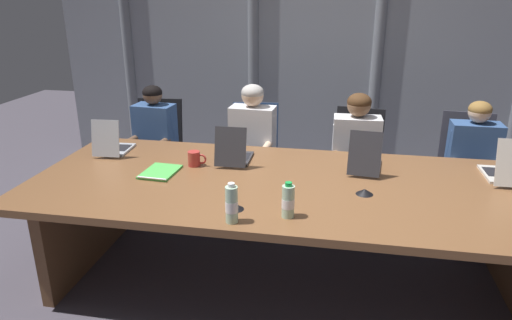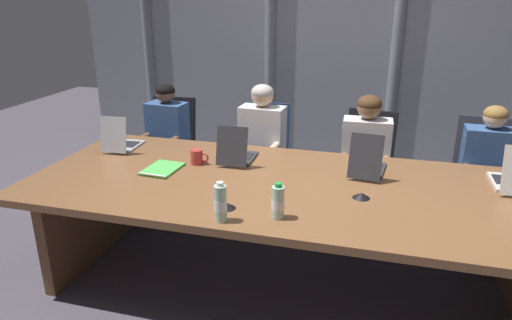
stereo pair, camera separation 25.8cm
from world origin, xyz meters
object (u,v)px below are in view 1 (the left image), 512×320
(office_chair_center, at_px, (353,177))
(water_bottle_primary, at_px, (288,201))
(laptop_left_end, at_px, (113,146))
(water_bottle_secondary, at_px, (232,205))
(laptop_right_mid, at_px, (505,171))
(office_chair_left_mid, at_px, (254,170))
(coffee_mug_near, at_px, (195,159))
(spiral_notepad, at_px, (160,172))
(laptop_left_mid, at_px, (234,155))
(person_left_end, at_px, (151,141))
(conference_mic_left_side, at_px, (365,192))
(person_right_mid, at_px, (475,161))
(office_chair_right_mid, at_px, (462,184))
(laptop_center, at_px, (365,162))
(conference_mic_middle, at_px, (235,207))
(person_center, at_px, (356,151))
(person_left_mid, at_px, (250,143))
(office_chair_left_end, at_px, (158,163))

(office_chair_center, relative_size, water_bottle_primary, 4.56)
(laptop_left_end, height_order, water_bottle_secondary, laptop_left_end)
(laptop_right_mid, height_order, office_chair_left_mid, laptop_right_mid)
(coffee_mug_near, height_order, spiral_notepad, coffee_mug_near)
(laptop_left_mid, relative_size, laptop_right_mid, 0.92)
(person_left_end, xyz_separation_m, conference_mic_left_side, (1.90, -1.12, 0.12))
(person_right_mid, bearing_deg, laptop_left_end, -75.72)
(laptop_left_mid, relative_size, office_chair_right_mid, 0.39)
(person_right_mid, bearing_deg, coffee_mug_near, -67.76)
(laptop_left_mid, bearing_deg, laptop_right_mid, -91.22)
(laptop_left_end, height_order, office_chair_center, laptop_left_end)
(water_bottle_secondary, relative_size, conference_mic_left_side, 2.12)
(person_left_end, relative_size, conference_mic_left_side, 10.43)
(laptop_left_mid, distance_m, person_left_end, 1.20)
(office_chair_center, distance_m, water_bottle_primary, 1.80)
(laptop_left_mid, height_order, office_chair_left_mid, laptop_left_mid)
(laptop_center, height_order, office_chair_left_mid, laptop_center)
(conference_mic_middle, bearing_deg, coffee_mug_near, 124.61)
(person_center, height_order, water_bottle_secondary, person_center)
(laptop_left_end, bearing_deg, person_left_mid, -58.56)
(office_chair_left_end, relative_size, person_center, 0.84)
(person_left_end, distance_m, conference_mic_middle, 1.87)
(spiral_notepad, bearing_deg, water_bottle_secondary, -39.38)
(conference_mic_left_side, bearing_deg, laptop_center, 88.12)
(laptop_left_end, height_order, person_left_end, person_left_end)
(laptop_left_mid, bearing_deg, laptop_left_end, 87.28)
(laptop_left_mid, bearing_deg, person_left_end, 52.82)
(office_chair_left_mid, xyz_separation_m, person_left_mid, (-0.00, -0.15, 0.32))
(laptop_left_end, height_order, water_bottle_primary, laptop_left_end)
(laptop_left_end, distance_m, laptop_left_mid, 0.99)
(office_chair_left_end, bearing_deg, office_chair_center, 86.08)
(office_chair_left_end, distance_m, conference_mic_middle, 2.06)
(person_right_mid, bearing_deg, water_bottle_secondary, -44.58)
(office_chair_right_mid, xyz_separation_m, person_right_mid, (0.02, -0.16, 0.28))
(conference_mic_middle, bearing_deg, laptop_right_mid, 24.61)
(person_left_end, height_order, person_left_mid, person_left_mid)
(laptop_center, relative_size, person_left_mid, 0.36)
(laptop_left_mid, height_order, person_left_end, person_left_end)
(water_bottle_secondary, distance_m, conference_mic_left_side, 0.90)
(office_chair_left_end, distance_m, office_chair_left_mid, 0.97)
(laptop_right_mid, xyz_separation_m, conference_mic_middle, (-1.69, -0.78, -0.04))
(laptop_left_mid, xyz_separation_m, laptop_center, (0.95, 0.01, 0.00))
(laptop_right_mid, bearing_deg, coffee_mug_near, 93.14)
(conference_mic_left_side, bearing_deg, laptop_left_end, 166.79)
(laptop_left_mid, bearing_deg, office_chair_center, -47.77)
(office_chair_left_mid, distance_m, person_left_end, 1.00)
(laptop_right_mid, bearing_deg, office_chair_left_end, 72.89)
(laptop_right_mid, height_order, office_chair_left_end, laptop_right_mid)
(laptop_left_end, height_order, office_chair_left_end, laptop_left_end)
(spiral_notepad, bearing_deg, person_left_mid, 70.15)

